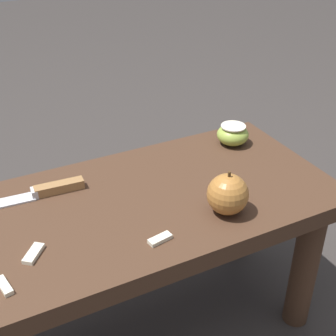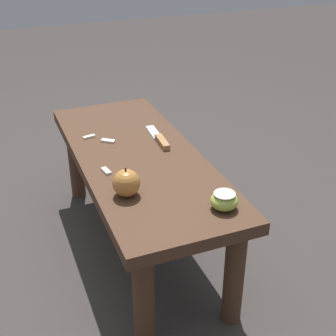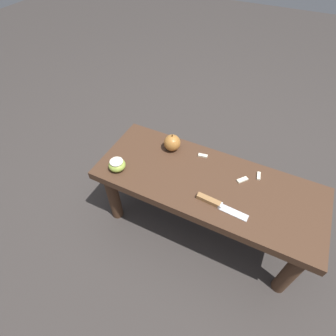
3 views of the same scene
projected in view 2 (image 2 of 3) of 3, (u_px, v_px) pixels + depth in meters
name	position (u px, v px, depth m)	size (l,w,h in m)	color
ground_plane	(141.00, 245.00, 1.77)	(8.00, 8.00, 0.00)	#383330
wooden_bench	(139.00, 172.00, 1.62)	(1.01, 0.40, 0.39)	#472D1E
knife	(160.00, 139.00, 1.67)	(0.22, 0.04, 0.02)	silver
apple_whole	(126.00, 183.00, 1.34)	(0.08, 0.08, 0.09)	#B27233
apple_cut	(224.00, 201.00, 1.29)	(0.08, 0.08, 0.05)	#9EB747
apple_slice_near_knife	(108.00, 141.00, 1.67)	(0.05, 0.05, 0.01)	silver
apple_slice_center	(89.00, 137.00, 1.70)	(0.02, 0.05, 0.01)	silver
apple_slice_near_bowl	(106.00, 171.00, 1.48)	(0.05, 0.02, 0.01)	silver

